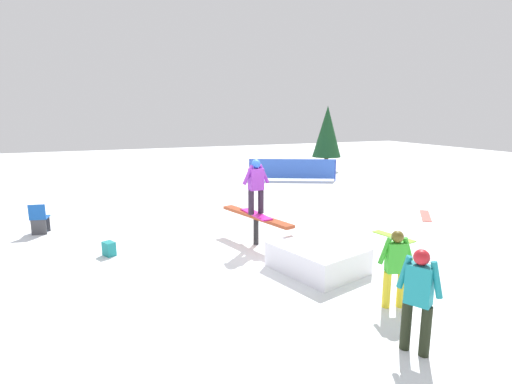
{
  "coord_description": "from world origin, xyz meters",
  "views": [
    {
      "loc": [
        -9.23,
        3.8,
        3.39
      ],
      "look_at": [
        0.0,
        0.0,
        1.4
      ],
      "focal_mm": 28.0,
      "sensor_mm": 36.0,
      "label": 1
    }
  ],
  "objects_px": {
    "bystander_teal": "(418,296)",
    "pine_tree_near": "(327,132)",
    "bystander_green": "(396,265)",
    "loose_snowboard_coral": "(425,216)",
    "main_rider_on_rail": "(256,187)",
    "folding_chair": "(39,219)",
    "rail_feature": "(256,219)",
    "backpack_on_snow": "(109,249)",
    "loose_snowboard_lime": "(394,236)"
  },
  "relations": [
    {
      "from": "bystander_green",
      "to": "loose_snowboard_coral",
      "type": "distance_m",
      "value": 7.14
    },
    {
      "from": "bystander_teal",
      "to": "loose_snowboard_coral",
      "type": "xyz_separation_m",
      "value": [
        5.83,
        -6.06,
        -0.86
      ]
    },
    {
      "from": "folding_chair",
      "to": "pine_tree_near",
      "type": "xyz_separation_m",
      "value": [
        7.66,
        -14.29,
        1.88
      ]
    },
    {
      "from": "bystander_teal",
      "to": "backpack_on_snow",
      "type": "relative_size",
      "value": 4.56
    },
    {
      "from": "pine_tree_near",
      "to": "bystander_green",
      "type": "bearing_deg",
      "value": 151.81
    },
    {
      "from": "loose_snowboard_lime",
      "to": "folding_chair",
      "type": "xyz_separation_m",
      "value": [
        4.09,
        9.11,
        0.4
      ]
    },
    {
      "from": "main_rider_on_rail",
      "to": "bystander_teal",
      "type": "xyz_separation_m",
      "value": [
        -5.3,
        -0.28,
        -0.66
      ]
    },
    {
      "from": "main_rider_on_rail",
      "to": "folding_chair",
      "type": "bearing_deg",
      "value": 54.15
    },
    {
      "from": "folding_chair",
      "to": "rail_feature",
      "type": "bearing_deg",
      "value": 159.16
    },
    {
      "from": "rail_feature",
      "to": "loose_snowboard_coral",
      "type": "distance_m",
      "value": 6.39
    },
    {
      "from": "rail_feature",
      "to": "folding_chair",
      "type": "bearing_deg",
      "value": 43.41
    },
    {
      "from": "loose_snowboard_coral",
      "to": "main_rider_on_rail",
      "type": "bearing_deg",
      "value": 135.9
    },
    {
      "from": "rail_feature",
      "to": "backpack_on_snow",
      "type": "relative_size",
      "value": 7.72
    },
    {
      "from": "rail_feature",
      "to": "loose_snowboard_lime",
      "type": "relative_size",
      "value": 2.1
    },
    {
      "from": "loose_snowboard_coral",
      "to": "folding_chair",
      "type": "bearing_deg",
      "value": 118.13
    },
    {
      "from": "bystander_teal",
      "to": "pine_tree_near",
      "type": "height_order",
      "value": "pine_tree_near"
    },
    {
      "from": "bystander_teal",
      "to": "loose_snowboard_lime",
      "type": "xyz_separation_m",
      "value": [
        4.44,
        -3.5,
        -0.86
      ]
    },
    {
      "from": "backpack_on_snow",
      "to": "pine_tree_near",
      "type": "bearing_deg",
      "value": -76.47
    },
    {
      "from": "bystander_green",
      "to": "pine_tree_near",
      "type": "relative_size",
      "value": 0.37
    },
    {
      "from": "bystander_green",
      "to": "loose_snowboard_coral",
      "type": "xyz_separation_m",
      "value": [
        4.62,
        -5.39,
        -0.78
      ]
    },
    {
      "from": "main_rider_on_rail",
      "to": "pine_tree_near",
      "type": "distance_m",
      "value": 14.12
    },
    {
      "from": "main_rider_on_rail",
      "to": "bystander_teal",
      "type": "distance_m",
      "value": 5.35
    },
    {
      "from": "bystander_teal",
      "to": "loose_snowboard_lime",
      "type": "bearing_deg",
      "value": 113.43
    },
    {
      "from": "main_rider_on_rail",
      "to": "rail_feature",
      "type": "bearing_deg",
      "value": 0.0
    },
    {
      "from": "rail_feature",
      "to": "pine_tree_near",
      "type": "height_order",
      "value": "pine_tree_near"
    },
    {
      "from": "bystander_teal",
      "to": "pine_tree_near",
      "type": "xyz_separation_m",
      "value": [
        16.18,
        -8.69,
        1.43
      ]
    },
    {
      "from": "main_rider_on_rail",
      "to": "bystander_teal",
      "type": "relative_size",
      "value": 0.93
    },
    {
      "from": "folding_chair",
      "to": "backpack_on_snow",
      "type": "relative_size",
      "value": 2.59
    },
    {
      "from": "bystander_teal",
      "to": "loose_snowboard_coral",
      "type": "distance_m",
      "value": 8.45
    },
    {
      "from": "bystander_green",
      "to": "rail_feature",
      "type": "bearing_deg",
      "value": 121.94
    },
    {
      "from": "rail_feature",
      "to": "folding_chair",
      "type": "xyz_separation_m",
      "value": [
        3.22,
        5.32,
        -0.27
      ]
    },
    {
      "from": "rail_feature",
      "to": "bystander_teal",
      "type": "bearing_deg",
      "value": 167.64
    },
    {
      "from": "bystander_teal",
      "to": "folding_chair",
      "type": "relative_size",
      "value": 1.76
    },
    {
      "from": "main_rider_on_rail",
      "to": "pine_tree_near",
      "type": "height_order",
      "value": "pine_tree_near"
    },
    {
      "from": "rail_feature",
      "to": "bystander_teal",
      "type": "relative_size",
      "value": 1.69
    },
    {
      "from": "loose_snowboard_lime",
      "to": "folding_chair",
      "type": "distance_m",
      "value": 9.99
    },
    {
      "from": "loose_snowboard_coral",
      "to": "bystander_green",
      "type": "bearing_deg",
      "value": 171.74
    },
    {
      "from": "rail_feature",
      "to": "loose_snowboard_coral",
      "type": "xyz_separation_m",
      "value": [
        0.53,
        -6.34,
        -0.67
      ]
    },
    {
      "from": "loose_snowboard_coral",
      "to": "pine_tree_near",
      "type": "distance_m",
      "value": 10.92
    },
    {
      "from": "main_rider_on_rail",
      "to": "pine_tree_near",
      "type": "xyz_separation_m",
      "value": [
        10.88,
        -8.97,
        0.77
      ]
    },
    {
      "from": "bystander_teal",
      "to": "rail_feature",
      "type": "bearing_deg",
      "value": 154.76
    },
    {
      "from": "rail_feature",
      "to": "backpack_on_snow",
      "type": "height_order",
      "value": "rail_feature"
    },
    {
      "from": "rail_feature",
      "to": "bystander_green",
      "type": "height_order",
      "value": "bystander_green"
    },
    {
      "from": "main_rider_on_rail",
      "to": "bystander_green",
      "type": "height_order",
      "value": "main_rider_on_rail"
    },
    {
      "from": "loose_snowboard_coral",
      "to": "backpack_on_snow",
      "type": "relative_size",
      "value": 4.53
    },
    {
      "from": "bystander_teal",
      "to": "backpack_on_snow",
      "type": "height_order",
      "value": "bystander_teal"
    },
    {
      "from": "main_rider_on_rail",
      "to": "loose_snowboard_lime",
      "type": "distance_m",
      "value": 4.17
    },
    {
      "from": "bystander_teal",
      "to": "pine_tree_near",
      "type": "relative_size",
      "value": 0.41
    },
    {
      "from": "folding_chair",
      "to": "pine_tree_near",
      "type": "bearing_deg",
      "value": -141.47
    },
    {
      "from": "folding_chair",
      "to": "bystander_green",
      "type": "bearing_deg",
      "value": 140.93
    }
  ]
}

